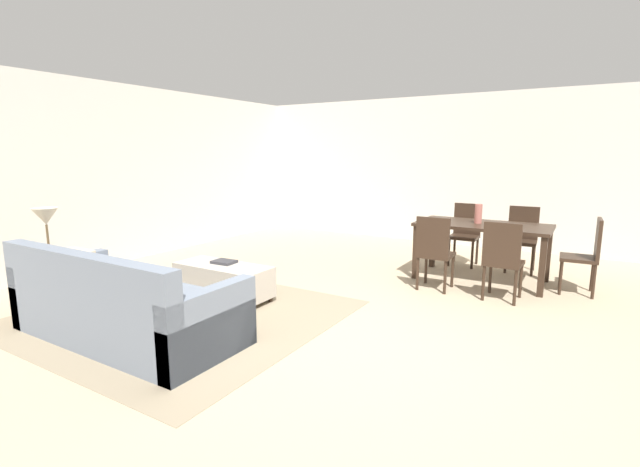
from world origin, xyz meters
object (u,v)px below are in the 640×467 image
object	(u,v)px
vase_centerpiece	(478,214)
book_on_ottoman	(224,262)
couch	(123,308)
dining_chair_head_east	(587,252)
dining_chair_near_left	(434,249)
dining_table	(482,231)
table_lamp	(46,219)
dining_chair_far_right	(522,235)
dining_chair_far_left	(465,230)
dining_chair_near_right	(503,257)
ottoman_table	(223,279)
side_table	(51,267)

from	to	relation	value
vase_centerpiece	book_on_ottoman	world-z (taller)	vase_centerpiece
couch	dining_chair_head_east	distance (m)	5.14
vase_centerpiece	dining_chair_near_left	bearing A→B (deg)	-112.68
dining_chair_near_left	book_on_ottoman	bearing A→B (deg)	-143.03
dining_table	book_on_ottoman	world-z (taller)	dining_table
dining_chair_near_left	vase_centerpiece	bearing A→B (deg)	67.32
table_lamp	dining_chair_far_right	bearing A→B (deg)	46.31
couch	dining_chair_head_east	size ratio (longest dim) A/B	2.42
table_lamp	dining_chair_head_east	bearing A→B (deg)	35.55
dining_chair_far_left	vase_centerpiece	xyz separation A→B (m)	(0.33, -0.77, 0.37)
table_lamp	dining_chair_near_right	world-z (taller)	table_lamp
ottoman_table	dining_chair_near_left	world-z (taller)	dining_chair_near_left
side_table	book_on_ottoman	distance (m)	1.84
dining_chair_near_left	vase_centerpiece	world-z (taller)	vase_centerpiece
book_on_ottoman	vase_centerpiece	bearing A→B (deg)	44.48
dining_chair_near_right	vase_centerpiece	world-z (taller)	vase_centerpiece
couch	vase_centerpiece	world-z (taller)	vase_centerpiece
table_lamp	dining_table	bearing A→B (deg)	43.11
couch	ottoman_table	world-z (taller)	couch
couch	side_table	world-z (taller)	couch
vase_centerpiece	book_on_ottoman	xyz separation A→B (m)	(-2.35, -2.30, -0.47)
ottoman_table	dining_chair_head_east	size ratio (longest dim) A/B	1.27
couch	ottoman_table	distance (m)	1.32
side_table	ottoman_table	bearing A→B (deg)	40.17
dining_chair_head_east	vase_centerpiece	size ratio (longest dim) A/B	3.63
ottoman_table	dining_chair_head_east	distance (m)	4.30
table_lamp	dining_chair_near_left	world-z (taller)	table_lamp
ottoman_table	table_lamp	world-z (taller)	table_lamp
ottoman_table	vase_centerpiece	xyz separation A→B (m)	(2.31, 2.37, 0.66)
ottoman_table	dining_chair_head_east	world-z (taller)	dining_chair_head_east
dining_chair_far_left	side_table	bearing A→B (deg)	-127.97
couch	dining_chair_near_left	size ratio (longest dim) A/B	2.42
dining_chair_near_left	dining_chair_far_right	world-z (taller)	same
ottoman_table	side_table	xyz separation A→B (m)	(-1.40, -1.18, 0.22)
side_table	dining_table	xyz separation A→B (m)	(3.77, 3.53, 0.21)
couch	book_on_ottoman	size ratio (longest dim) A/B	8.55
dining_chair_far_right	dining_chair_near_left	bearing A→B (deg)	-116.16
dining_chair_far_left	vase_centerpiece	distance (m)	0.92
side_table	dining_chair_near_right	bearing A→B (deg)	33.51
table_lamp	ottoman_table	bearing A→B (deg)	40.17
couch	dining_chair_head_east	bearing A→B (deg)	45.99
dining_table	vase_centerpiece	bearing A→B (deg)	168.74
dining_chair_head_east	side_table	bearing A→B (deg)	-144.45
side_table	dining_chair_near_right	size ratio (longest dim) A/B	0.62
dining_table	side_table	bearing A→B (deg)	-136.89
dining_table	book_on_ottoman	bearing A→B (deg)	-136.53
ottoman_table	dining_chair_far_left	world-z (taller)	dining_chair_far_left
dining_chair_head_east	dining_table	bearing A→B (deg)	-178.96
couch	dining_chair_near_right	xyz separation A→B (m)	(2.75, 2.89, 0.23)
dining_chair_far_right	side_table	bearing A→B (deg)	-133.69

